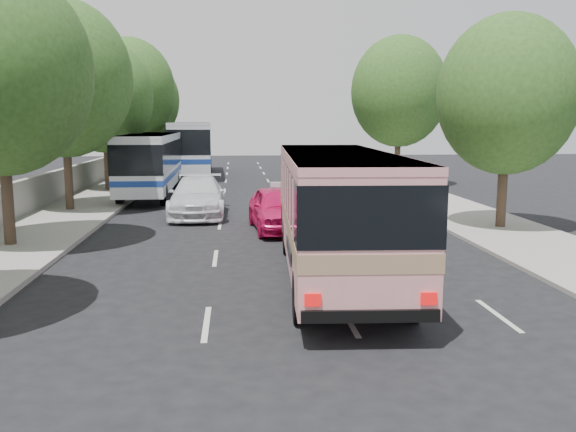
{
  "coord_description": "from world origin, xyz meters",
  "views": [
    {
      "loc": [
        -1.29,
        -13.91,
        4.04
      ],
      "look_at": [
        0.08,
        1.74,
        1.6
      ],
      "focal_mm": 38.0,
      "sensor_mm": 36.0,
      "label": 1
    }
  ],
  "objects": [
    {
      "name": "sidewalk_right",
      "position": [
        8.5,
        20.0,
        0.06
      ],
      "size": [
        4.0,
        90.0,
        0.12
      ],
      "primitive_type": "cube",
      "color": "#9E998E",
      "rests_on": "ground"
    },
    {
      "name": "tree_left_f",
      "position": [
        -8.62,
        37.94,
        6.0
      ],
      "size": [
        5.88,
        5.88,
        9.16
      ],
      "color": "#38281E",
      "rests_on": "ground"
    },
    {
      "name": "tree_left_b",
      "position": [
        -8.42,
        5.94,
        5.82
      ],
      "size": [
        5.7,
        5.7,
        8.88
      ],
      "color": "#38281E",
      "rests_on": "ground"
    },
    {
      "name": "tree_left_c",
      "position": [
        -8.62,
        13.94,
        6.12
      ],
      "size": [
        6.0,
        6.0,
        9.35
      ],
      "color": "#38281E",
      "rests_on": "ground"
    },
    {
      "name": "tree_right_far",
      "position": [
        9.08,
        23.94,
        6.12
      ],
      "size": [
        6.0,
        6.0,
        9.35
      ],
      "color": "#38281E",
      "rests_on": "ground"
    },
    {
      "name": "tree_right_near",
      "position": [
        8.78,
        7.94,
        5.2
      ],
      "size": [
        5.1,
        5.1,
        7.95
      ],
      "color": "#38281E",
      "rests_on": "ground"
    },
    {
      "name": "tour_coach_front",
      "position": [
        -5.82,
        19.78,
        2.03
      ],
      "size": [
        2.58,
        11.32,
        3.38
      ],
      "rotation": [
        0.0,
        0.0,
        0.01
      ],
      "color": "silver",
      "rests_on": "ground"
    },
    {
      "name": "tree_left_e",
      "position": [
        -8.42,
        29.94,
        6.43
      ],
      "size": [
        6.3,
        6.3,
        9.82
      ],
      "color": "#38281E",
      "rests_on": "ground"
    },
    {
      "name": "white_pickup",
      "position": [
        -2.9,
        12.44,
        0.83
      ],
      "size": [
        2.36,
        5.72,
        1.66
      ],
      "primitive_type": "imported",
      "rotation": [
        0.0,
        0.0,
        0.01
      ],
      "color": "silver",
      "rests_on": "ground"
    },
    {
      "name": "tree_left_d",
      "position": [
        -8.52,
        21.94,
        5.63
      ],
      "size": [
        5.52,
        5.52,
        8.6
      ],
      "color": "#38281E",
      "rests_on": "ground"
    },
    {
      "name": "pink_taxi",
      "position": [
        0.31,
        8.58,
        0.82
      ],
      "size": [
        2.3,
        4.93,
        1.63
      ],
      "primitive_type": "imported",
      "rotation": [
        0.0,
        0.0,
        0.08
      ],
      "color": "#DB135A",
      "rests_on": "ground"
    },
    {
      "name": "tour_coach_rear",
      "position": [
        -4.5,
        33.01,
        2.39
      ],
      "size": [
        3.33,
        13.35,
        3.97
      ],
      "rotation": [
        0.0,
        0.0,
        0.04
      ],
      "color": "silver",
      "rests_on": "ground"
    },
    {
      "name": "sidewalk_left",
      "position": [
        -8.5,
        20.0,
        0.07
      ],
      "size": [
        4.0,
        90.0,
        0.15
      ],
      "primitive_type": "cube",
      "color": "#9E998E",
      "rests_on": "ground"
    },
    {
      "name": "ground",
      "position": [
        0.0,
        0.0,
        0.0
      ],
      "size": [
        120.0,
        120.0,
        0.0
      ],
      "primitive_type": "plane",
      "color": "black",
      "rests_on": "ground"
    },
    {
      "name": "taxi_roof_sign",
      "position": [
        0.31,
        8.58,
        1.72
      ],
      "size": [
        0.56,
        0.22,
        0.18
      ],
      "primitive_type": "cube",
      "rotation": [
        0.0,
        0.0,
        0.08
      ],
      "color": "silver",
      "rests_on": "pink_taxi"
    },
    {
      "name": "pink_bus",
      "position": [
        1.3,
        1.33,
        2.03
      ],
      "size": [
        3.1,
        10.36,
        3.27
      ],
      "rotation": [
        0.0,
        0.0,
        -0.05
      ],
      "color": "pink",
      "rests_on": "ground"
    },
    {
      "name": "low_wall",
      "position": [
        -10.3,
        20.0,
        0.9
      ],
      "size": [
        0.3,
        90.0,
        1.5
      ],
      "primitive_type": "cube",
      "color": "#9E998E",
      "rests_on": "sidewalk_left"
    }
  ]
}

